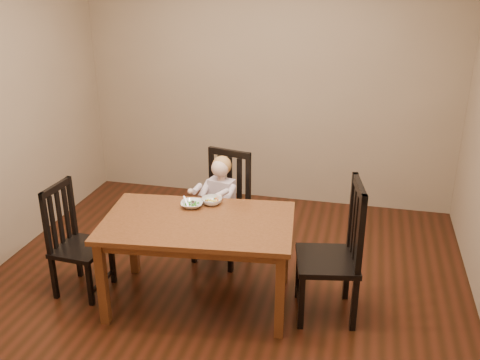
% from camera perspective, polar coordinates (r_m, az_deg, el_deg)
% --- Properties ---
extents(room, '(4.01, 4.01, 2.71)m').
position_cam_1_polar(room, '(3.85, -2.52, 5.03)').
color(room, '#3A170C').
rests_on(room, ground).
extents(dining_table, '(1.50, 1.00, 0.71)m').
position_cam_1_polar(dining_table, '(4.03, -4.49, -5.35)').
color(dining_table, '#4C2A11').
rests_on(dining_table, room).
extents(chair_child, '(0.50, 0.49, 0.98)m').
position_cam_1_polar(chair_child, '(4.73, -1.78, -3.06)').
color(chair_child, black).
rests_on(chair_child, room).
extents(chair_left, '(0.40, 0.42, 0.91)m').
position_cam_1_polar(chair_left, '(4.45, -17.16, -6.30)').
color(chair_left, black).
rests_on(chair_left, room).
extents(chair_right, '(0.52, 0.53, 1.07)m').
position_cam_1_polar(chair_right, '(4.00, 10.09, -7.75)').
color(chair_right, black).
rests_on(chair_right, room).
extents(toddler, '(0.36, 0.42, 0.50)m').
position_cam_1_polar(toddler, '(4.64, -2.08, -1.90)').
color(toddler, beige).
rests_on(toddler, chair_child).
extents(bowl_peas, '(0.20, 0.20, 0.04)m').
position_cam_1_polar(bowl_peas, '(4.21, -5.16, -2.60)').
color(bowl_peas, white).
rests_on(bowl_peas, dining_table).
extents(bowl_veg, '(0.17, 0.17, 0.05)m').
position_cam_1_polar(bowl_veg, '(4.24, -3.02, -2.26)').
color(bowl_veg, white).
rests_on(bowl_veg, dining_table).
extents(fork, '(0.08, 0.11, 0.05)m').
position_cam_1_polar(fork, '(4.19, -5.76, -2.40)').
color(fork, silver).
rests_on(fork, bowl_peas).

